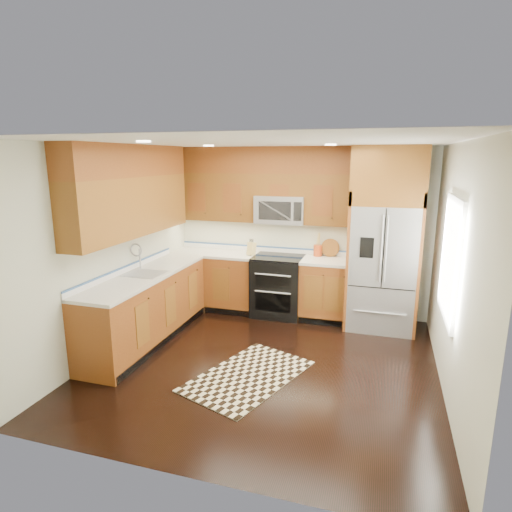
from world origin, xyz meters
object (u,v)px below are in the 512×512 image
(utensil_crock, at_px, (318,248))
(rug, at_px, (248,376))
(refrigerator, at_px, (384,240))
(knife_block, at_px, (251,248))
(range, at_px, (278,286))

(utensil_crock, bearing_deg, rug, -100.24)
(refrigerator, distance_m, knife_block, 2.01)
(rug, bearing_deg, utensil_crock, 99.75)
(knife_block, height_order, utensil_crock, utensil_crock)
(refrigerator, bearing_deg, rug, -125.00)
(range, distance_m, rug, 2.08)
(range, height_order, utensil_crock, utensil_crock)
(range, relative_size, refrigerator, 0.36)
(refrigerator, distance_m, utensil_crock, 1.05)
(knife_block, bearing_deg, range, -1.91)
(knife_block, xyz_separation_m, utensil_crock, (1.01, 0.23, 0.02))
(refrigerator, bearing_deg, utensil_crock, 164.19)
(refrigerator, bearing_deg, knife_block, 178.49)
(refrigerator, relative_size, utensil_crock, 7.10)
(rug, distance_m, utensil_crock, 2.53)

